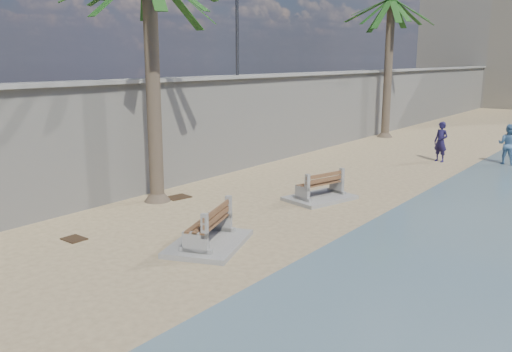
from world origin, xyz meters
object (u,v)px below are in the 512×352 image
Objects in this scene: person_a at (441,139)px; person_b at (508,142)px; bench_near at (209,229)px; palm_back at (392,2)px; bench_far at (320,188)px.

person_b is at bearing 42.52° from person_a.
bench_near is 20.75m from palm_back.
palm_back is 4.24× the size of person_a.
person_a reaches higher than person_b.
bench_near is 1.12× the size of bench_far.
person_a is 2.60m from person_b.
person_b reaches higher than bench_near.
bench_near is 15.04m from person_b.
bench_near is at bearing -74.58° from person_a.
palm_back is at bearing -24.93° from person_b.
person_a reaches higher than bench_near.
person_b is (2.38, 1.05, -0.05)m from person_a.
bench_far is at bearing 78.27° from person_b.
palm_back reaches higher than person_b.
person_a is at bearing 30.77° from person_b.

